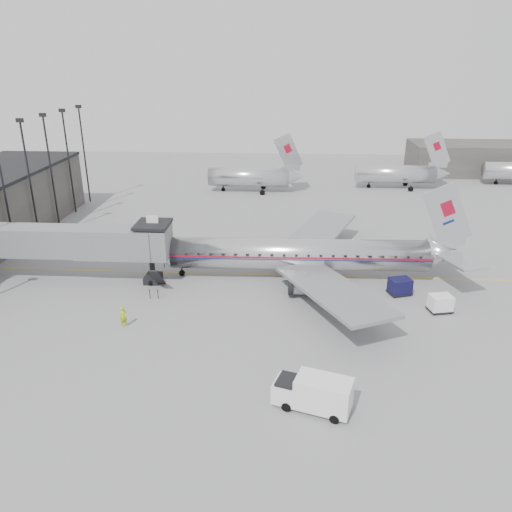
{
  "coord_description": "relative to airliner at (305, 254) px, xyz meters",
  "views": [
    {
      "loc": [
        4.35,
        -43.55,
        21.97
      ],
      "look_at": [
        1.57,
        3.43,
        3.2
      ],
      "focal_mm": 35.0,
      "sensor_mm": 36.0,
      "label": 1
    }
  ],
  "objects": [
    {
      "name": "distant_aircraft_mid",
      "position": [
        17.53,
        40.5,
        0.05
      ],
      "size": [
        16.39,
        3.2,
        10.26
      ],
      "color": "silver",
      "rests_on": "ground"
    },
    {
      "name": "baggage_cart_navy",
      "position": [
        9.29,
        -3.5,
        -1.8
      ],
      "size": [
        2.52,
        2.18,
        1.67
      ],
      "rotation": [
        0.0,
        0.0,
        0.3
      ],
      "color": "black",
      "rests_on": "ground"
    },
    {
      "name": "airliner",
      "position": [
        0.0,
        0.0,
        0.0
      ],
      "size": [
        33.75,
        31.27,
        10.67
      ],
      "rotation": [
        0.0,
        0.0,
        0.02
      ],
      "color": "silver",
      "rests_on": "ground"
    },
    {
      "name": "jet_bridge",
      "position": [
        -23.34,
        -1.83,
        1.49
      ],
      "size": [
        21.0,
        6.2,
        7.1
      ],
      "color": "slate",
      "rests_on": "ground"
    },
    {
      "name": "ramp_worker",
      "position": [
        -16.11,
        -11.5,
        -1.71
      ],
      "size": [
        0.84,
        0.82,
        1.94
      ],
      "primitive_type": "imported",
      "rotation": [
        0.0,
        0.0,
        0.73
      ],
      "color": "#ACC216",
      "rests_on": "ground"
    },
    {
      "name": "ground",
      "position": [
        -6.67,
        -5.5,
        -2.68
      ],
      "size": [
        160.0,
        160.0,
        0.0
      ],
      "primitive_type": "plane",
      "color": "slate",
      "rests_on": "ground"
    },
    {
      "name": "distant_aircraft_near",
      "position": [
        -8.47,
        36.5,
        0.05
      ],
      "size": [
        16.39,
        3.2,
        10.26
      ],
      "color": "silver",
      "rests_on": "ground"
    },
    {
      "name": "floodlight_masts",
      "position": [
        -34.17,
        7.5,
        5.68
      ],
      "size": [
        0.9,
        42.25,
        15.25
      ],
      "color": "black",
      "rests_on": "ground"
    },
    {
      "name": "apron_line",
      "position": [
        -3.67,
        0.5,
        -2.68
      ],
      "size": [
        60.0,
        0.15,
        0.01
      ],
      "primitive_type": "cube",
      "rotation": [
        0.0,
        0.0,
        1.57
      ],
      "color": "gold",
      "rests_on": "ground"
    },
    {
      "name": "service_van",
      "position": [
        -0.13,
        -21.48,
        -1.4
      ],
      "size": [
        5.55,
        3.49,
        2.44
      ],
      "rotation": [
        0.0,
        0.0,
        -0.31
      ],
      "color": "silver",
      "rests_on": "ground"
    },
    {
      "name": "baggage_cart_white",
      "position": [
        12.28,
        -6.94,
        -1.82
      ],
      "size": [
        2.36,
        1.98,
        1.63
      ],
      "rotation": [
        0.0,
        0.0,
        0.21
      ],
      "color": "white",
      "rests_on": "ground"
    },
    {
      "name": "hangar",
      "position": [
        38.33,
        54.5,
        0.32
      ],
      "size": [
        30.0,
        12.0,
        6.0
      ],
      "primitive_type": "cube",
      "color": "#3C3936",
      "rests_on": "ground"
    }
  ]
}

